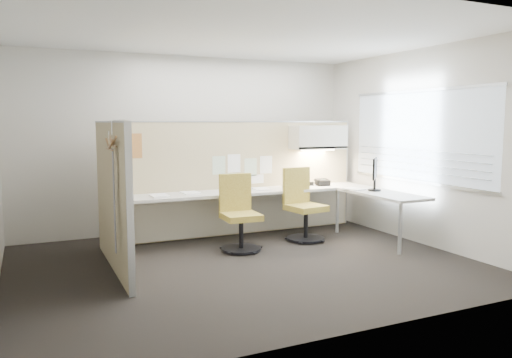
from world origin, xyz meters
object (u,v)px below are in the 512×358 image
monitor (375,172)px  desk (272,199)px  chair_left (239,216)px  phone (322,182)px  chair_right (303,207)px

monitor → desk: bearing=106.1°
chair_left → monitor: monitor is taller
chair_left → phone: 1.86m
chair_left → chair_right: size_ratio=0.97×
chair_left → monitor: 2.18m
desk → phone: size_ratio=17.62×
desk → chair_right: 0.49m
chair_right → monitor: (1.00, -0.40, 0.52)m
monitor → phone: monitor is taller
chair_right → monitor: bearing=-30.6°
chair_right → phone: 0.83m
chair_right → chair_left: bearing=179.7°
desk → chair_left: (-0.73, -0.46, -0.12)m
monitor → chair_left: bearing=126.6°
chair_right → monitor: 1.20m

